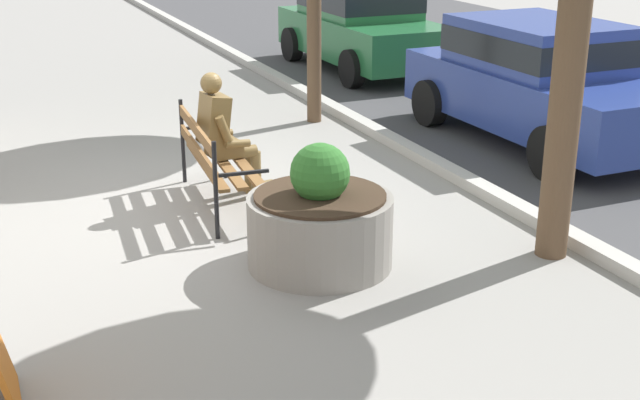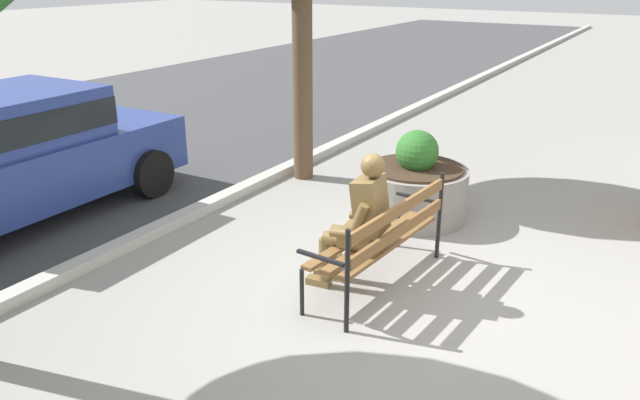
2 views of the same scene
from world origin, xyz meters
TOP-DOWN VIEW (x-y plane):
  - ground_plane at (0.00, 0.00)m, footprint 80.00×80.00m
  - curb_stone at (0.00, 2.90)m, footprint 60.00×0.20m
  - park_bench at (0.21, 0.13)m, footprint 1.83×0.67m
  - bronze_statue_seated at (0.05, 0.35)m, footprint 0.61×0.80m
  - concrete_planter at (2.00, 0.56)m, footprint 1.27×1.27m
  - parked_car_blue at (-0.52, 4.70)m, footprint 4.12×1.97m

SIDE VIEW (x-z plane):
  - ground_plane at x=0.00m, z-range 0.00..0.00m
  - curb_stone at x=0.00m, z-range 0.00..0.12m
  - concrete_planter at x=2.00m, z-range -0.17..0.94m
  - park_bench at x=0.21m, z-range 0.07..1.02m
  - bronze_statue_seated at x=0.05m, z-range -0.02..1.35m
  - parked_car_blue at x=-0.52m, z-range 0.06..1.62m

